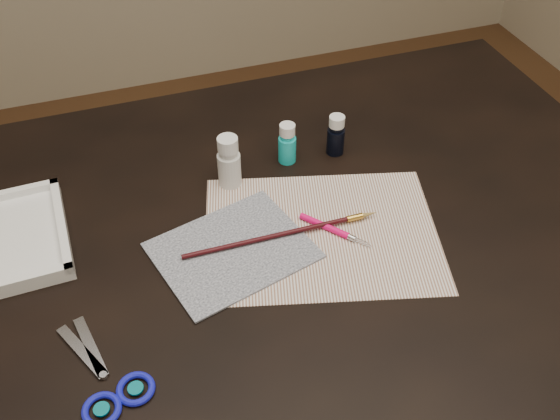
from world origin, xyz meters
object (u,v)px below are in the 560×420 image
object	(u,v)px
paint_bottle_white	(229,162)
paint_bottle_cyan	(287,143)
scissors	(92,369)
paper	(321,233)
canvas	(233,250)
paint_bottle_navy	(336,135)

from	to	relation	value
paint_bottle_white	paint_bottle_cyan	size ratio (longest dim) A/B	1.25
paint_bottle_cyan	scissors	size ratio (longest dim) A/B	0.40
paper	paint_bottle_white	size ratio (longest dim) A/B	3.81
paper	canvas	bearing A→B (deg)	177.46
canvas	scissors	world-z (taller)	scissors
canvas	scissors	size ratio (longest dim) A/B	1.18
canvas	paint_bottle_white	distance (m)	0.17
paper	scissors	xyz separation A→B (m)	(-0.37, -0.14, 0.00)
paper	paint_bottle_white	distance (m)	0.20
canvas	paint_bottle_navy	bearing A→B (deg)	36.50
canvas	paint_bottle_white	xyz separation A→B (m)	(0.04, 0.16, 0.04)
paper	canvas	size ratio (longest dim) A/B	1.63
paper	canvas	world-z (taller)	canvas
paint_bottle_white	paint_bottle_cyan	bearing A→B (deg)	14.19
paint_bottle_cyan	paint_bottle_navy	distance (m)	0.09
paint_bottle_white	paint_bottle_navy	xyz separation A→B (m)	(0.20, 0.02, -0.01)
paint_bottle_cyan	scissors	bearing A→B (deg)	-138.98
paint_bottle_white	scissors	world-z (taller)	paint_bottle_white
paper	paint_bottle_white	xyz separation A→B (m)	(-0.10, 0.16, 0.05)
paint_bottle_white	paint_bottle_navy	bearing A→B (deg)	6.59
canvas	paper	bearing A→B (deg)	-2.54
paint_bottle_cyan	paint_bottle_white	bearing A→B (deg)	-165.81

